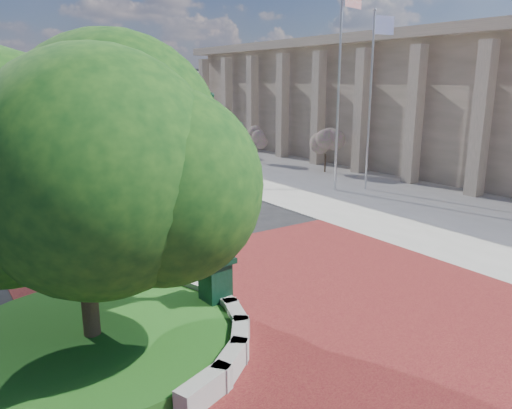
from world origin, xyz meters
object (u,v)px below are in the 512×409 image
object	(u,v)px
flagpole_b	(370,100)
parked_car	(61,137)
street_lamp_near	(70,93)
post_clock	(214,200)
flagpole_a	(339,86)

from	to	relation	value
flagpole_b	parked_car	bearing A→B (deg)	107.15
street_lamp_near	post_clock	bearing A→B (deg)	-98.05
flagpole_a	flagpole_b	distance (m)	1.86
post_clock	street_lamp_near	world-z (taller)	street_lamp_near
parked_car	flagpole_a	world-z (taller)	flagpole_a
parked_car	street_lamp_near	size ratio (longest dim) A/B	0.53
street_lamp_near	flagpole_a	bearing A→B (deg)	-62.79
parked_car	flagpole_a	distance (m)	29.03
post_clock	parked_car	world-z (taller)	post_clock
post_clock	parked_car	distance (m)	37.10
flagpole_a	parked_car	bearing A→B (deg)	104.66
flagpole_a	flagpole_b	bearing A→B (deg)	-26.11
parked_car	street_lamp_near	bearing A→B (deg)	-74.41
post_clock	parked_car	xyz separation A→B (m)	(5.25, 36.66, -2.21)
street_lamp_near	flagpole_b	bearing A→B (deg)	-59.96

